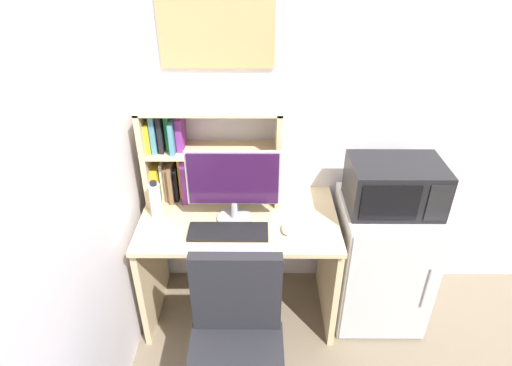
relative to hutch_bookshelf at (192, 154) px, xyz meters
name	(u,v)px	position (x,y,z in m)	size (l,w,h in m)	color
wall_back	(473,107)	(1.66, 0.14, 0.25)	(6.40, 0.04, 2.60)	silver
desk	(240,248)	(0.28, -0.22, -0.53)	(1.15, 0.67, 0.76)	beige
hutch_bookshelf	(192,154)	(0.00, 0.00, 0.00)	(0.80, 0.25, 0.60)	beige
monitor	(233,183)	(0.26, -0.24, -0.05)	(0.52, 0.20, 0.44)	#B7B7BC
keyboard	(228,232)	(0.23, -0.38, -0.28)	(0.44, 0.16, 0.02)	black
computer_mouse	(287,229)	(0.55, -0.36, -0.28)	(0.06, 0.10, 0.03)	silver
water_bottle	(156,200)	(-0.19, -0.22, -0.18)	(0.07, 0.07, 0.23)	silver
mini_fridge	(380,261)	(1.16, -0.21, -0.64)	(0.54, 0.55, 0.83)	silver
microwave	(395,186)	(1.16, -0.21, -0.09)	(0.51, 0.36, 0.28)	black
desk_chair	(236,361)	(0.29, -0.93, -0.64)	(0.52, 0.52, 0.96)	black
wall_corkboard	(216,17)	(0.17, 0.10, 0.75)	(0.62, 0.02, 0.53)	tan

